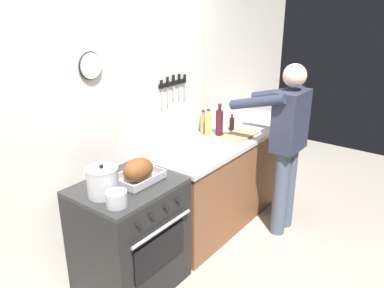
# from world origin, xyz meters

# --- Properties ---
(wall_back) EXTENTS (6.00, 0.13, 2.60)m
(wall_back) POSITION_xyz_m (-0.00, 1.35, 1.30)
(wall_back) COLOR white
(wall_back) RESTS_ON ground
(counter_block) EXTENTS (2.03, 0.65, 0.90)m
(counter_block) POSITION_xyz_m (1.20, 0.99, 0.45)
(counter_block) COLOR brown
(counter_block) RESTS_ON ground
(stove) EXTENTS (0.76, 0.67, 0.90)m
(stove) POSITION_xyz_m (-0.22, 0.99, 0.45)
(stove) COLOR black
(stove) RESTS_ON ground
(person_cook) EXTENTS (0.51, 0.63, 1.66)m
(person_cook) POSITION_xyz_m (1.27, 0.40, 0.95)
(person_cook) COLOR #4C566B
(person_cook) RESTS_ON ground
(roasting_pan) EXTENTS (0.35, 0.26, 0.18)m
(roasting_pan) POSITION_xyz_m (-0.13, 0.95, 0.98)
(roasting_pan) COLOR #B7B7BC
(roasting_pan) RESTS_ON stove
(stock_pot) EXTENTS (0.22, 0.22, 0.23)m
(stock_pot) POSITION_xyz_m (-0.43, 1.00, 1.00)
(stock_pot) COLOR #B7B7BC
(stock_pot) RESTS_ON stove
(saucepan) EXTENTS (0.14, 0.14, 0.10)m
(saucepan) POSITION_xyz_m (-0.48, 0.81, 0.95)
(saucepan) COLOR #B7B7BC
(saucepan) RESTS_ON stove
(cutting_board) EXTENTS (0.36, 0.24, 0.02)m
(cutting_board) POSITION_xyz_m (1.23, 0.88, 0.91)
(cutting_board) COLOR tan
(cutting_board) RESTS_ON counter_block
(bottle_vinegar) EXTENTS (0.06, 0.06, 0.24)m
(bottle_vinegar) POSITION_xyz_m (1.07, 1.22, 1.00)
(bottle_vinegar) COLOR #997F4C
(bottle_vinegar) RESTS_ON counter_block
(bottle_cooking_oil) EXTENTS (0.06, 0.06, 0.28)m
(bottle_cooking_oil) POSITION_xyz_m (1.02, 1.12, 1.02)
(bottle_cooking_oil) COLOR gold
(bottle_cooking_oil) RESTS_ON counter_block
(bottle_wine_red) EXTENTS (0.07, 0.07, 0.32)m
(bottle_wine_red) POSITION_xyz_m (1.12, 1.06, 1.04)
(bottle_wine_red) COLOR #47141E
(bottle_wine_red) RESTS_ON counter_block
(bottle_soy_sauce) EXTENTS (0.05, 0.05, 0.18)m
(bottle_soy_sauce) POSITION_xyz_m (1.32, 1.03, 0.97)
(bottle_soy_sauce) COLOR black
(bottle_soy_sauce) RESTS_ON counter_block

